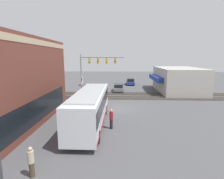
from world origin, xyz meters
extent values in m
plane|color=#4C4C4F|center=(0.00, 0.00, 0.00)|extent=(120.00, 120.00, 0.00)
cube|color=tan|center=(-6.27, 7.65, 7.82)|extent=(16.08, 0.36, 0.50)
cube|color=black|center=(-6.27, 7.55, 1.70)|extent=(13.34, 0.12, 2.20)
cube|color=#B2ADA3|center=(11.97, -11.19, 2.27)|extent=(11.64, 7.38, 4.54)
cube|color=navy|center=(11.97, -6.95, 2.60)|extent=(8.15, 1.20, 0.80)
cube|color=silver|center=(-5.67, 2.80, 1.83)|extent=(10.92, 2.55, 2.81)
cube|color=black|center=(-5.67, 2.80, 2.25)|extent=(10.71, 2.59, 1.18)
cube|color=#B21E1E|center=(-5.67, 2.80, 0.59)|extent=(10.71, 2.58, 0.24)
cube|color=#A5A8AA|center=(-5.67, 2.80, 3.30)|extent=(9.29, 2.17, 0.12)
cylinder|color=black|center=(-2.40, 2.80, 0.50)|extent=(1.00, 2.57, 1.00)
cylinder|color=black|center=(-9.33, 2.80, 0.50)|extent=(1.00, 2.57, 1.00)
cylinder|color=gray|center=(4.43, 5.81, 3.46)|extent=(0.20, 0.20, 6.92)
cylinder|color=gray|center=(4.43, 2.61, 6.52)|extent=(0.16, 6.40, 0.16)
cube|color=gold|center=(4.43, 4.53, 5.97)|extent=(0.30, 0.27, 0.90)
sphere|color=yellow|center=(4.27, 4.53, 5.97)|extent=(0.20, 0.20, 0.20)
cube|color=gold|center=(4.43, 3.25, 5.97)|extent=(0.30, 0.27, 0.90)
sphere|color=red|center=(4.27, 3.25, 5.97)|extent=(0.20, 0.20, 0.20)
cube|color=gold|center=(4.43, 1.97, 5.97)|extent=(0.30, 0.27, 0.90)
sphere|color=yellow|center=(4.27, 1.97, 5.97)|extent=(0.20, 0.20, 0.20)
cube|color=gold|center=(4.43, 0.69, 5.97)|extent=(0.30, 0.27, 0.90)
sphere|color=red|center=(4.27, 0.69, 5.97)|extent=(0.20, 0.20, 0.20)
cylinder|color=gray|center=(4.45, 5.67, 1.80)|extent=(0.14, 0.14, 3.60)
cube|color=white|center=(4.45, 5.67, 3.10)|extent=(1.41, 0.06, 1.41)
cube|color=white|center=(4.45, 5.67, 3.10)|extent=(1.41, 0.06, 1.41)
cylinder|color=#38383A|center=(4.45, 5.67, 2.30)|extent=(0.08, 0.90, 0.08)
sphere|color=red|center=(4.40, 5.22, 2.30)|extent=(0.28, 0.28, 0.28)
sphere|color=red|center=(4.40, 6.12, 2.30)|extent=(0.28, 0.28, 0.28)
cube|color=#332D28|center=(6.00, 0.00, 0.01)|extent=(2.60, 60.00, 0.03)
cube|color=#6B6056|center=(5.28, 0.00, 0.07)|extent=(0.07, 60.00, 0.15)
cube|color=#6B6056|center=(6.72, 0.00, 0.07)|extent=(0.07, 60.00, 0.15)
cube|color=#332D28|center=(9.20, 0.00, 0.01)|extent=(2.60, 60.00, 0.03)
cube|color=#6B6056|center=(8.48, 0.00, 0.07)|extent=(0.07, 60.00, 0.15)
cube|color=#6B6056|center=(9.92, 0.00, 0.07)|extent=(0.07, 60.00, 0.15)
cube|color=slate|center=(11.82, 0.20, 0.52)|extent=(4.57, 1.80, 0.54)
cube|color=black|center=(11.59, 0.20, 1.12)|extent=(2.51, 1.62, 0.65)
cylinder|color=black|center=(13.24, 0.20, 0.32)|extent=(0.64, 1.82, 0.64)
cylinder|color=black|center=(10.40, 0.20, 0.32)|extent=(0.64, 1.82, 0.64)
cube|color=navy|center=(20.27, -2.60, 0.55)|extent=(4.41, 1.80, 0.59)
cube|color=black|center=(20.05, -2.60, 1.19)|extent=(2.43, 1.62, 0.69)
cylinder|color=black|center=(21.64, -2.60, 0.32)|extent=(0.64, 1.82, 0.64)
cylinder|color=black|center=(18.90, -2.60, 0.32)|extent=(0.64, 1.82, 0.64)
cylinder|color=black|center=(-6.54, 0.76, 0.44)|extent=(0.28, 0.28, 0.87)
cylinder|color=maroon|center=(-6.54, 0.76, 1.24)|extent=(0.34, 0.34, 0.73)
sphere|color=tan|center=(-6.54, 0.76, 1.72)|extent=(0.24, 0.24, 0.24)
cylinder|color=#473828|center=(-13.32, 4.78, 0.42)|extent=(0.28, 0.28, 0.84)
cylinder|color=#B2A58C|center=(-13.32, 4.78, 1.19)|extent=(0.34, 0.34, 0.70)
sphere|color=tan|center=(-13.32, 4.78, 1.66)|extent=(0.23, 0.23, 0.23)
camera|label=1|loc=(-21.69, 0.04, 6.45)|focal=28.00mm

